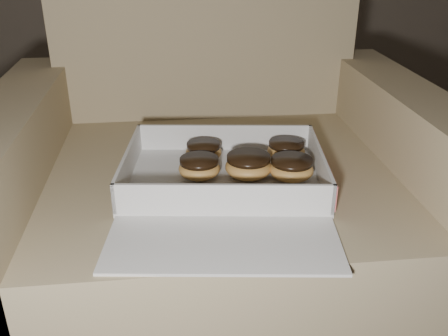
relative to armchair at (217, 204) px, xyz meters
name	(u,v)px	position (x,y,z in m)	size (l,w,h in m)	color
armchair	(217,204)	(0.00, 0.00, 0.00)	(0.93, 0.78, 0.97)	#998C61
bakery_box	(226,184)	(0.00, -0.18, 0.14)	(0.42, 0.47, 0.06)	silver
donut_a	(204,151)	(-0.03, -0.05, 0.16)	(0.07, 0.07, 0.04)	gold
donut_b	(199,167)	(-0.05, -0.13, 0.16)	(0.08, 0.08, 0.04)	gold
donut_c	(286,150)	(0.14, -0.07, 0.16)	(0.08, 0.08, 0.04)	gold
donut_d	(291,168)	(0.13, -0.16, 0.16)	(0.08, 0.08, 0.04)	gold
donut_e	(248,165)	(0.05, -0.14, 0.16)	(0.09, 0.09, 0.04)	gold
crumb_a	(216,192)	(-0.02, -0.20, 0.14)	(0.01, 0.01, 0.00)	black
crumb_b	(136,200)	(-0.16, -0.21, 0.14)	(0.01, 0.01, 0.00)	black
crumb_c	(204,201)	(-0.04, -0.23, 0.14)	(0.01, 0.01, 0.00)	black
crumb_d	(192,208)	(-0.07, -0.25, 0.14)	(0.01, 0.01, 0.00)	black
crumb_e	(215,200)	(-0.03, -0.23, 0.14)	(0.01, 0.01, 0.00)	black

